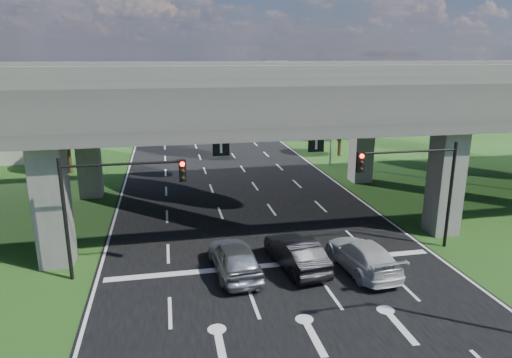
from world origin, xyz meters
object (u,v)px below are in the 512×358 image
object	(u,v)px
streetlight_far	(328,105)
car_silver	(234,257)
signal_right	(416,177)
car_dark	(296,253)
car_white	(362,256)
signal_left	(112,194)
streetlight_beyond	(285,92)

from	to	relation	value
streetlight_far	car_silver	bearing A→B (deg)	-120.35
signal_right	streetlight_far	world-z (taller)	streetlight_far
car_dark	car_white	size ratio (longest dim) A/B	0.93
signal_left	streetlight_far	bearing A→B (deg)	48.22
signal_left	streetlight_beyond	xyz separation A→B (m)	(17.92, 36.06, 1.66)
streetlight_far	car_dark	size ratio (longest dim) A/B	2.05
car_silver	car_dark	distance (m)	3.15
streetlight_beyond	car_silver	size ratio (longest dim) A/B	2.00
signal_left	streetlight_far	distance (m)	26.95
signal_right	car_dark	world-z (taller)	signal_right
signal_left	car_silver	bearing A→B (deg)	-9.51
signal_left	car_dark	distance (m)	9.44
streetlight_far	car_dark	distance (m)	23.45
streetlight_beyond	car_dark	bearing A→B (deg)	-103.88
signal_left	signal_right	bearing A→B (deg)	0.00
signal_right	streetlight_beyond	size ratio (longest dim) A/B	0.60
car_silver	car_dark	size ratio (longest dim) A/B	1.02
signal_left	streetlight_beyond	distance (m)	40.30
signal_right	car_silver	xyz separation A→B (m)	(-10.02, -0.94, -3.31)
car_white	car_silver	bearing A→B (deg)	-12.47
signal_right	signal_left	xyz separation A→B (m)	(-15.65, 0.00, 0.00)
car_silver	streetlight_far	bearing A→B (deg)	-124.91
car_silver	car_white	distance (m)	6.41
signal_left	car_dark	world-z (taller)	signal_left
car_dark	streetlight_beyond	bearing A→B (deg)	-111.70
signal_left	car_white	bearing A→B (deg)	-8.51
signal_right	streetlight_far	xyz separation A→B (m)	(2.27, 20.06, 1.66)
signal_left	car_dark	xyz separation A→B (m)	(8.78, -0.94, -3.35)
car_white	signal_left	bearing A→B (deg)	-13.36
signal_left	car_silver	xyz separation A→B (m)	(5.63, -0.94, -3.31)
signal_right	car_white	world-z (taller)	signal_right
streetlight_beyond	car_silver	world-z (taller)	streetlight_beyond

